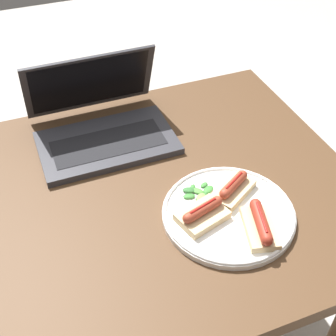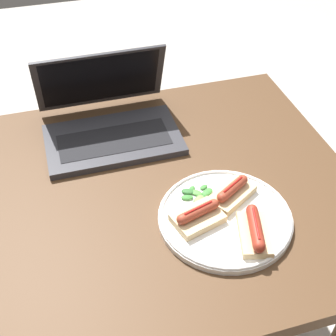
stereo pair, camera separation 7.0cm
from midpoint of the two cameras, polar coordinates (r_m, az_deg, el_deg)
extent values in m
cube|color=#4C331E|center=(1.09, -2.14, -3.81)|extent=(1.04, 0.81, 0.04)
cylinder|color=#4C331E|center=(1.68, 9.87, -2.16)|extent=(0.05, 0.05, 0.71)
cube|color=#2D2D33|center=(1.22, -5.05, 3.40)|extent=(0.34, 0.21, 0.02)
cube|color=black|center=(1.20, -4.95, 3.41)|extent=(0.28, 0.11, 0.00)
cube|color=#2D2D33|center=(1.27, -6.69, 10.68)|extent=(0.34, 0.08, 0.19)
cube|color=black|center=(1.27, -6.66, 10.65)|extent=(0.31, 0.06, 0.16)
cylinder|color=white|center=(1.03, 8.91, -6.11)|extent=(0.29, 0.29, 0.01)
torus|color=white|center=(1.02, 8.96, -5.78)|extent=(0.29, 0.29, 0.01)
cube|color=#D6B784|center=(1.06, 9.66, -3.32)|extent=(0.13, 0.11, 0.02)
cylinder|color=#9E3D28|center=(1.04, 9.78, -2.53)|extent=(0.08, 0.06, 0.02)
sphere|color=#9E3D28|center=(1.02, 8.56, -3.63)|extent=(0.02, 0.02, 0.02)
sphere|color=#9E3D28|center=(1.07, 10.95, -1.47)|extent=(0.02, 0.02, 0.02)
cylinder|color=red|center=(1.03, 9.86, -2.07)|extent=(0.06, 0.04, 0.01)
cube|color=#D6B784|center=(1.00, 5.65, -6.17)|extent=(0.12, 0.10, 0.02)
cylinder|color=#9E3D28|center=(0.98, 5.73, -5.38)|extent=(0.08, 0.04, 0.02)
sphere|color=#9E3D28|center=(0.97, 3.78, -6.36)|extent=(0.02, 0.02, 0.02)
sphere|color=#9E3D28|center=(1.00, 7.60, -4.44)|extent=(0.02, 0.02, 0.02)
cylinder|color=red|center=(0.98, 5.77, -4.94)|extent=(0.07, 0.02, 0.00)
cube|color=#D6B784|center=(0.99, 12.49, -7.96)|extent=(0.09, 0.13, 0.02)
cylinder|color=maroon|center=(0.97, 12.67, -7.17)|extent=(0.05, 0.10, 0.03)
sphere|color=maroon|center=(0.94, 13.19, -9.36)|extent=(0.03, 0.03, 0.03)
sphere|color=maroon|center=(1.00, 12.19, -5.11)|extent=(0.03, 0.03, 0.03)
cylinder|color=red|center=(0.96, 12.78, -6.67)|extent=(0.03, 0.08, 0.01)
ellipsoid|color=#387A33|center=(1.07, 4.82, -2.60)|extent=(0.02, 0.02, 0.01)
ellipsoid|color=#4C8E3D|center=(1.06, 5.36, -3.08)|extent=(0.03, 0.03, 0.01)
ellipsoid|color=#387A33|center=(1.04, 5.64, -4.05)|extent=(0.02, 0.02, 0.01)
ellipsoid|color=#387A33|center=(1.06, 6.71, -2.98)|extent=(0.04, 0.03, 0.01)
ellipsoid|color=#387A33|center=(1.07, 6.25, -2.39)|extent=(0.02, 0.02, 0.01)
ellipsoid|color=#387A33|center=(1.05, 4.28, -3.66)|extent=(0.03, 0.02, 0.01)
ellipsoid|color=#2D662D|center=(1.05, 6.26, -3.68)|extent=(0.02, 0.02, 0.00)
ellipsoid|color=#2D662D|center=(1.06, 4.34, -2.93)|extent=(0.03, 0.03, 0.01)
ellipsoid|color=#709E4C|center=(1.05, 5.70, -3.84)|extent=(0.03, 0.03, 0.01)
camera|label=1|loc=(0.04, -88.09, 1.71)|focal=50.00mm
camera|label=2|loc=(0.04, 91.91, -1.71)|focal=50.00mm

